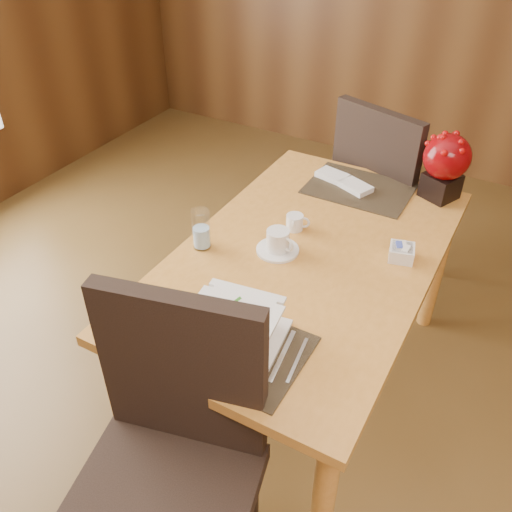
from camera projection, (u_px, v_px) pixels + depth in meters
The scene contains 14 objects.
ground at pixel (230, 492), 2.07m from camera, with size 6.00×6.00×0.00m, color brown.
dining_table at pixel (306, 273), 2.09m from camera, with size 0.90×1.50×0.75m.
placemat_near at pixel (232, 346), 1.65m from camera, with size 0.45×0.33×0.01m, color black.
placemat_far at pixel (359, 188), 2.42m from camera, with size 0.45×0.33×0.01m, color black.
soup_setting at pixel (232, 329), 1.63m from camera, with size 0.33×0.33×0.12m.
coffee_cup at pixel (278, 242), 2.02m from camera, with size 0.16×0.16×0.09m.
water_glass at pixel (201, 229), 2.02m from camera, with size 0.07×0.07×0.16m, color white.
creamer_jug at pixel (295, 222), 2.15m from camera, with size 0.09×0.09×0.06m, color white, non-canonical shape.
sugar_caddy at pixel (401, 253), 1.99m from camera, with size 0.09×0.09×0.05m, color white.
berry_decor at pixel (446, 163), 2.27m from camera, with size 0.20×0.20×0.29m.
napkins_far at pixel (345, 182), 2.44m from camera, with size 0.28×0.10×0.02m, color white, non-canonical shape.
bread_plate at pixel (141, 302), 1.81m from camera, with size 0.15×0.15×0.01m, color white.
near_chair at pixel (170, 453), 1.52m from camera, with size 0.61×0.61×1.08m.
far_chair at pixel (385, 189), 2.74m from camera, with size 0.61×0.61×1.04m.
Camera 1 is at (0.63, -0.92, 1.97)m, focal length 38.00 mm.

